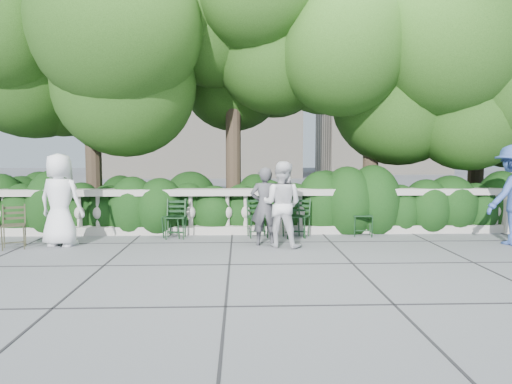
{
  "coord_description": "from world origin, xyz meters",
  "views": [
    {
      "loc": [
        -0.32,
        -8.2,
        1.81
      ],
      "look_at": [
        0.0,
        1.0,
        1.0
      ],
      "focal_mm": 32.0,
      "sensor_mm": 36.0,
      "label": 1
    }
  ],
  "objects_px": {
    "chair_c": "(297,238)",
    "chair_f": "(363,237)",
    "person_casual_man": "(282,204)",
    "chair_weathered": "(14,250)",
    "person_businessman": "(60,200)",
    "chair_d": "(296,239)",
    "person_woman_grey": "(265,206)",
    "chair_a": "(175,240)",
    "chair_e": "(259,238)",
    "chair_b": "(171,239)"
  },
  "relations": [
    {
      "from": "chair_b",
      "to": "chair_weathered",
      "type": "relative_size",
      "value": 1.0
    },
    {
      "from": "chair_e",
      "to": "person_woman_grey",
      "type": "xyz_separation_m",
      "value": [
        0.08,
        -0.71,
        0.76
      ]
    },
    {
      "from": "chair_a",
      "to": "chair_f",
      "type": "bearing_deg",
      "value": 1.35
    },
    {
      "from": "chair_d",
      "to": "person_woman_grey",
      "type": "distance_m",
      "value": 1.21
    },
    {
      "from": "chair_d",
      "to": "person_casual_man",
      "type": "distance_m",
      "value": 1.19
    },
    {
      "from": "chair_e",
      "to": "chair_f",
      "type": "height_order",
      "value": "same"
    },
    {
      "from": "chair_a",
      "to": "chair_weathered",
      "type": "bearing_deg",
      "value": -162.69
    },
    {
      "from": "chair_f",
      "to": "chair_weathered",
      "type": "xyz_separation_m",
      "value": [
        -6.8,
        -1.04,
        0.0
      ]
    },
    {
      "from": "chair_d",
      "to": "person_woman_grey",
      "type": "xyz_separation_m",
      "value": [
        -0.69,
        -0.64,
        0.76
      ]
    },
    {
      "from": "person_casual_man",
      "to": "person_businessman",
      "type": "bearing_deg",
      "value": 19.34
    },
    {
      "from": "chair_c",
      "to": "chair_f",
      "type": "height_order",
      "value": "same"
    },
    {
      "from": "chair_weathered",
      "to": "person_businessman",
      "type": "xyz_separation_m",
      "value": [
        0.74,
        0.37,
        0.89
      ]
    },
    {
      "from": "chair_weathered",
      "to": "person_woman_grey",
      "type": "xyz_separation_m",
      "value": [
        4.66,
        0.31,
        0.76
      ]
    },
    {
      "from": "chair_weathered",
      "to": "chair_a",
      "type": "bearing_deg",
      "value": -2.9
    },
    {
      "from": "chair_b",
      "to": "chair_e",
      "type": "distance_m",
      "value": 1.84
    },
    {
      "from": "chair_a",
      "to": "chair_weathered",
      "type": "height_order",
      "value": "same"
    },
    {
      "from": "chair_b",
      "to": "person_casual_man",
      "type": "bearing_deg",
      "value": -2.98
    },
    {
      "from": "chair_c",
      "to": "person_woman_grey",
      "type": "relative_size",
      "value": 0.55
    },
    {
      "from": "chair_b",
      "to": "chair_f",
      "type": "xyz_separation_m",
      "value": [
        4.05,
        0.0,
        0.0
      ]
    },
    {
      "from": "chair_b",
      "to": "person_businessman",
      "type": "bearing_deg",
      "value": -143.06
    },
    {
      "from": "person_businessman",
      "to": "person_woman_grey",
      "type": "height_order",
      "value": "person_businessman"
    },
    {
      "from": "chair_a",
      "to": "chair_c",
      "type": "height_order",
      "value": "same"
    },
    {
      "from": "chair_e",
      "to": "chair_d",
      "type": "bearing_deg",
      "value": -15.51
    },
    {
      "from": "person_casual_man",
      "to": "chair_f",
      "type": "bearing_deg",
      "value": -131.91
    },
    {
      "from": "person_casual_man",
      "to": "chair_a",
      "type": "bearing_deg",
      "value": 2.88
    },
    {
      "from": "chair_c",
      "to": "person_woman_grey",
      "type": "bearing_deg",
      "value": -110.95
    },
    {
      "from": "chair_f",
      "to": "person_businessman",
      "type": "height_order",
      "value": "person_businessman"
    },
    {
      "from": "chair_d",
      "to": "person_woman_grey",
      "type": "height_order",
      "value": "person_woman_grey"
    },
    {
      "from": "chair_a",
      "to": "person_businessman",
      "type": "xyz_separation_m",
      "value": [
        -2.09,
        -0.54,
        0.89
      ]
    },
    {
      "from": "chair_c",
      "to": "chair_f",
      "type": "relative_size",
      "value": 1.0
    },
    {
      "from": "chair_weathered",
      "to": "person_casual_man",
      "type": "bearing_deg",
      "value": -18.93
    },
    {
      "from": "chair_b",
      "to": "person_woman_grey",
      "type": "xyz_separation_m",
      "value": [
        1.92,
        -0.73,
        0.76
      ]
    },
    {
      "from": "chair_d",
      "to": "chair_f",
      "type": "distance_m",
      "value": 1.45
    },
    {
      "from": "person_casual_man",
      "to": "chair_c",
      "type": "bearing_deg",
      "value": -92.95
    },
    {
      "from": "chair_c",
      "to": "chair_f",
      "type": "xyz_separation_m",
      "value": [
        1.42,
        0.03,
        0.0
      ]
    },
    {
      "from": "chair_d",
      "to": "person_casual_man",
      "type": "bearing_deg",
      "value": -127.85
    },
    {
      "from": "person_businessman",
      "to": "person_woman_grey",
      "type": "xyz_separation_m",
      "value": [
        3.92,
        -0.06,
        -0.13
      ]
    },
    {
      "from": "chair_a",
      "to": "chair_c",
      "type": "distance_m",
      "value": 2.55
    },
    {
      "from": "chair_f",
      "to": "person_casual_man",
      "type": "relative_size",
      "value": 0.51
    },
    {
      "from": "chair_a",
      "to": "chair_weathered",
      "type": "distance_m",
      "value": 2.97
    },
    {
      "from": "chair_c",
      "to": "person_businessman",
      "type": "relative_size",
      "value": 0.47
    },
    {
      "from": "chair_b",
      "to": "chair_d",
      "type": "bearing_deg",
      "value": 16.51
    },
    {
      "from": "chair_b",
      "to": "person_woman_grey",
      "type": "bearing_deg",
      "value": -2.32
    },
    {
      "from": "chair_e",
      "to": "person_businessman",
      "type": "xyz_separation_m",
      "value": [
        -3.85,
        -0.65,
        0.89
      ]
    },
    {
      "from": "chair_c",
      "to": "person_casual_man",
      "type": "relative_size",
      "value": 0.51
    },
    {
      "from": "chair_a",
      "to": "chair_f",
      "type": "relative_size",
      "value": 1.0
    },
    {
      "from": "chair_d",
      "to": "chair_f",
      "type": "relative_size",
      "value": 1.0
    },
    {
      "from": "chair_d",
      "to": "chair_e",
      "type": "relative_size",
      "value": 1.0
    },
    {
      "from": "chair_a",
      "to": "chair_e",
      "type": "distance_m",
      "value": 1.76
    },
    {
      "from": "chair_c",
      "to": "chair_e",
      "type": "height_order",
      "value": "same"
    }
  ]
}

